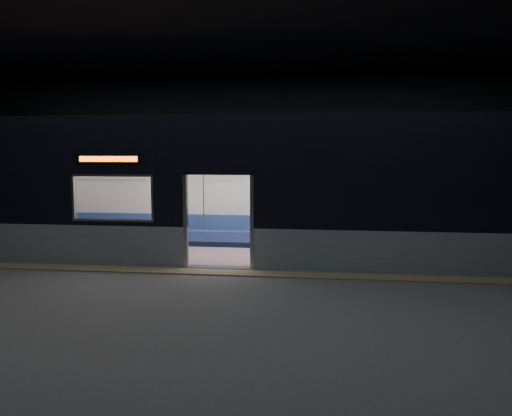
# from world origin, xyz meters

# --- Properties ---
(station_floor) EXTENTS (24.00, 14.00, 0.01)m
(station_floor) POSITION_xyz_m (0.00, 0.00, -0.01)
(station_floor) COLOR #47494C
(station_floor) RESTS_ON ground
(station_envelope) EXTENTS (24.00, 14.00, 5.00)m
(station_envelope) POSITION_xyz_m (0.00, 0.00, 3.66)
(station_envelope) COLOR black
(station_envelope) RESTS_ON station_floor
(tactile_strip) EXTENTS (22.80, 0.50, 0.03)m
(tactile_strip) POSITION_xyz_m (0.00, 0.55, 0.01)
(tactile_strip) COLOR #8C7F59
(tactile_strip) RESTS_ON station_floor
(metro_car) EXTENTS (18.00, 3.04, 3.35)m
(metro_car) POSITION_xyz_m (-0.00, 2.54, 1.85)
(metro_car) COLOR #8A96A4
(metro_car) RESTS_ON station_floor
(passenger) EXTENTS (0.44, 0.75, 1.48)m
(passenger) POSITION_xyz_m (3.80, 3.55, 0.84)
(passenger) COLOR black
(passenger) RESTS_ON metro_car
(handbag) EXTENTS (0.34, 0.31, 0.15)m
(handbag) POSITION_xyz_m (3.80, 3.29, 0.70)
(handbag) COLOR black
(handbag) RESTS_ON passenger
(transit_map) EXTENTS (0.98, 0.03, 0.64)m
(transit_map) POSITION_xyz_m (5.00, 3.85, 1.47)
(transit_map) COLOR white
(transit_map) RESTS_ON metro_car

